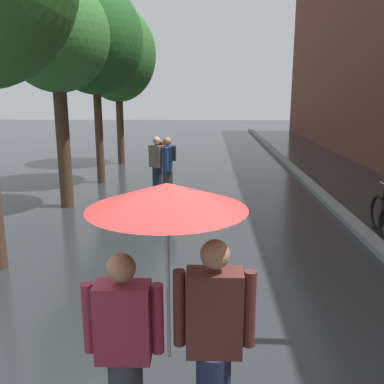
# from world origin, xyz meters

# --- Properties ---
(kerb_strip) EXTENTS (0.30, 36.00, 0.12)m
(kerb_strip) POSITION_xyz_m (3.20, 10.00, 0.06)
(kerb_strip) COLOR slate
(kerb_strip) RESTS_ON ground
(street_tree_1) EXTENTS (2.38, 2.38, 5.22)m
(street_tree_1) POSITION_xyz_m (-3.23, 6.90, 3.91)
(street_tree_1) COLOR #473323
(street_tree_1) RESTS_ON ground
(street_tree_2) EXTENTS (2.80, 2.80, 5.74)m
(street_tree_2) POSITION_xyz_m (-3.10, 9.73, 4.17)
(street_tree_2) COLOR #473323
(street_tree_2) RESTS_ON ground
(street_tree_3) EXTENTS (2.84, 2.84, 5.78)m
(street_tree_3) POSITION_xyz_m (-3.20, 13.30, 4.05)
(street_tree_3) COLOR #473323
(street_tree_3) RESTS_ON ground
(couple_under_umbrella) EXTENTS (1.25, 1.11, 2.12)m
(couple_under_umbrella) POSITION_xyz_m (-0.08, -0.16, 1.40)
(couple_under_umbrella) COLOR #2D2D33
(couple_under_umbrella) RESTS_ON ground
(pedestrian_walking_midground) EXTENTS (0.34, 0.59, 1.64)m
(pedestrian_walking_midground) POSITION_xyz_m (-0.81, 7.38, 0.88)
(pedestrian_walking_midground) COLOR #2D2D33
(pedestrian_walking_midground) RESTS_ON ground
(pedestrian_walking_far) EXTENTS (0.48, 0.46, 1.58)m
(pedestrian_walking_far) POSITION_xyz_m (-1.16, 8.14, 0.85)
(pedestrian_walking_far) COLOR #1E233D
(pedestrian_walking_far) RESTS_ON ground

